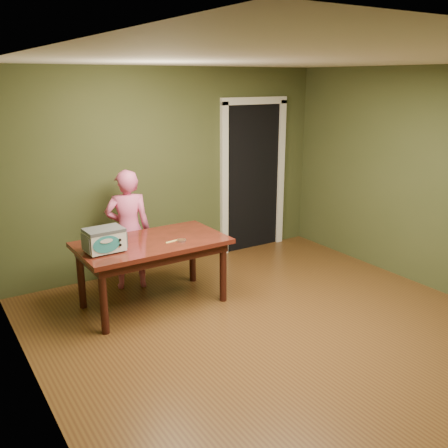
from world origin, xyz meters
TOP-DOWN VIEW (x-y plane):
  - floor at (0.00, 0.00)m, footprint 5.00×5.00m
  - room_shell at (0.00, 0.00)m, footprint 4.52×5.02m
  - doorway at (1.30, 2.78)m, footprint 1.10×0.66m
  - dining_table at (-0.78, 1.45)m, footprint 1.61×0.92m
  - toy_oven at (-1.33, 1.38)m, footprint 0.41×0.29m
  - baking_pan at (-0.52, 1.26)m, footprint 0.10×0.10m
  - spatula at (-0.60, 1.30)m, footprint 0.18×0.05m
  - child at (-0.81, 2.05)m, footprint 0.61×0.48m

SIDE VIEW (x-z plane):
  - floor at x=0.00m, z-range 0.00..0.00m
  - dining_table at x=-0.78m, z-range 0.28..1.03m
  - child at x=-0.81m, z-range 0.00..1.45m
  - spatula at x=-0.60m, z-range 0.75..0.76m
  - baking_pan at x=-0.52m, z-range 0.75..0.77m
  - toy_oven at x=-1.33m, z-range 0.76..1.01m
  - doorway at x=1.30m, z-range -0.07..2.18m
  - room_shell at x=0.00m, z-range 0.40..3.01m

